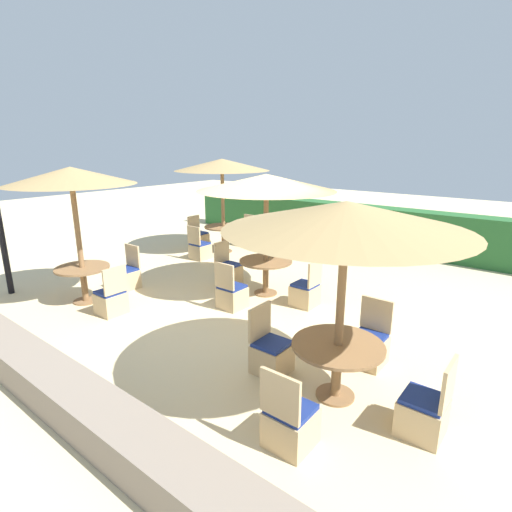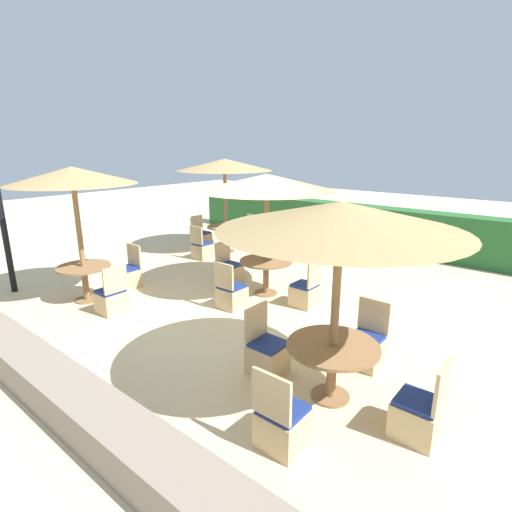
{
  "view_description": "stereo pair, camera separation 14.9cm",
  "coord_description": "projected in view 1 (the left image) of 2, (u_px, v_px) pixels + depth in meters",
  "views": [
    {
      "loc": [
        4.68,
        -5.35,
        3.03
      ],
      "look_at": [
        0.0,
        0.6,
        0.9
      ],
      "focal_mm": 28.0,
      "sensor_mm": 36.0,
      "label": 1
    },
    {
      "loc": [
        4.79,
        -5.25,
        3.03
      ],
      "look_at": [
        0.0,
        0.6,
        0.9
      ],
      "focal_mm": 28.0,
      "sensor_mm": 36.0,
      "label": 2
    }
  ],
  "objects": [
    {
      "name": "parasol_back_left",
      "position": [
        222.0,
        165.0,
        10.97
      ],
      "size": [
        2.63,
        2.63,
        2.64
      ],
      "color": "olive",
      "rests_on": "ground_plane"
    },
    {
      "name": "patio_chair_back_left_north",
      "position": [
        246.0,
        237.0,
        12.29
      ],
      "size": [
        0.46,
        0.46,
        0.93
      ],
      "rotation": [
        0.0,
        0.0,
        3.14
      ],
      "color": "tan",
      "rests_on": "ground_plane"
    },
    {
      "name": "round_table_center",
      "position": [
        266.0,
        267.0,
        8.22
      ],
      "size": [
        1.09,
        1.09,
        0.73
      ],
      "color": "olive",
      "rests_on": "ground_plane"
    },
    {
      "name": "round_table_front_right",
      "position": [
        338.0,
        355.0,
        4.82
      ],
      "size": [
        1.12,
        1.12,
        0.72
      ],
      "color": "olive",
      "rests_on": "ground_plane"
    },
    {
      "name": "parasol_front_left",
      "position": [
        71.0,
        177.0,
        7.29
      ],
      "size": [
        2.33,
        2.33,
        2.63
      ],
      "color": "olive",
      "rests_on": "ground_plane"
    },
    {
      "name": "hedge_row",
      "position": [
        366.0,
        227.0,
        12.01
      ],
      "size": [
        13.0,
        0.7,
        1.26
      ],
      "primitive_type": "cube",
      "color": "#28602D",
      "rests_on": "ground_plane"
    },
    {
      "name": "ground_plane",
      "position": [
        237.0,
        308.0,
        7.65
      ],
      "size": [
        40.0,
        40.0,
        0.0
      ],
      "primitive_type": "plane",
      "color": "beige"
    },
    {
      "name": "patio_chair_front_right_east",
      "position": [
        424.0,
        413.0,
        4.26
      ],
      "size": [
        0.46,
        0.46,
        0.93
      ],
      "rotation": [
        0.0,
        0.0,
        1.57
      ],
      "color": "tan",
      "rests_on": "ground_plane"
    },
    {
      "name": "parasol_center",
      "position": [
        266.0,
        183.0,
        7.76
      ],
      "size": [
        2.73,
        2.73,
        2.47
      ],
      "color": "olive",
      "rests_on": "ground_plane"
    },
    {
      "name": "patio_chair_back_left_south",
      "position": [
        200.0,
        250.0,
        10.84
      ],
      "size": [
        0.46,
        0.46,
        0.93
      ],
      "color": "tan",
      "rests_on": "ground_plane"
    },
    {
      "name": "patio_chair_front_right_south",
      "position": [
        290.0,
        423.0,
        4.1
      ],
      "size": [
        0.46,
        0.46,
        0.93
      ],
      "color": "tan",
      "rests_on": "ground_plane"
    },
    {
      "name": "patio_chair_front_right_north",
      "position": [
        369.0,
        347.0,
        5.65
      ],
      "size": [
        0.46,
        0.46,
        0.93
      ],
      "rotation": [
        0.0,
        0.0,
        3.14
      ],
      "color": "tan",
      "rests_on": "ground_plane"
    },
    {
      "name": "parasol_front_right",
      "position": [
        346.0,
        217.0,
        4.36
      ],
      "size": [
        2.76,
        2.76,
        2.44
      ],
      "color": "olive",
      "rests_on": "ground_plane"
    },
    {
      "name": "patio_chair_center_west",
      "position": [
        228.0,
        272.0,
        8.97
      ],
      "size": [
        0.46,
        0.46,
        0.93
      ],
      "rotation": [
        0.0,
        0.0,
        -1.57
      ],
      "color": "tan",
      "rests_on": "ground_plane"
    },
    {
      "name": "stone_border",
      "position": [
        48.0,
        381.0,
        4.91
      ],
      "size": [
        10.0,
        0.56,
        0.44
      ],
      "primitive_type": "cube",
      "color": "gray",
      "rests_on": "ground_plane"
    },
    {
      "name": "round_table_back_left",
      "position": [
        223.0,
        232.0,
        11.47
      ],
      "size": [
        1.08,
        1.08,
        0.76
      ],
      "color": "olive",
      "rests_on": "ground_plane"
    },
    {
      "name": "patio_chair_back_left_west",
      "position": [
        199.0,
        238.0,
        12.14
      ],
      "size": [
        0.46,
        0.46,
        0.93
      ],
      "rotation": [
        0.0,
        0.0,
        -1.57
      ],
      "color": "tan",
      "rests_on": "ground_plane"
    },
    {
      "name": "round_table_front_left",
      "position": [
        83.0,
        275.0,
        7.81
      ],
      "size": [
        1.02,
        1.02,
        0.72
      ],
      "color": "olive",
      "rests_on": "ground_plane"
    },
    {
      "name": "patio_chair_front_left_east",
      "position": [
        111.0,
        300.0,
        7.32
      ],
      "size": [
        0.46,
        0.46,
        0.93
      ],
      "rotation": [
        0.0,
        0.0,
        1.57
      ],
      "color": "tan",
      "rests_on": "ground_plane"
    },
    {
      "name": "patio_chair_front_left_north",
      "position": [
        127.0,
        276.0,
        8.64
      ],
      "size": [
        0.46,
        0.46,
        0.93
      ],
      "rotation": [
        0.0,
        0.0,
        3.14
      ],
      "color": "tan",
      "rests_on": "ground_plane"
    },
    {
      "name": "patio_chair_center_south",
      "position": [
        232.0,
        295.0,
        7.59
      ],
      "size": [
        0.46,
        0.46,
        0.93
      ],
      "color": "tan",
      "rests_on": "ground_plane"
    },
    {
      "name": "patio_chair_front_right_west",
      "position": [
        271.0,
        354.0,
        5.46
      ],
      "size": [
        0.46,
        0.46,
        0.93
      ],
      "rotation": [
        0.0,
        0.0,
        -1.57
      ],
      "color": "tan",
      "rests_on": "ground_plane"
    },
    {
      "name": "patio_chair_center_east",
      "position": [
        305.0,
        293.0,
        7.7
      ],
      "size": [
        0.46,
        0.46,
        0.93
      ],
      "rotation": [
        0.0,
        0.0,
        1.57
      ],
      "color": "tan",
      "rests_on": "ground_plane"
    }
  ]
}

